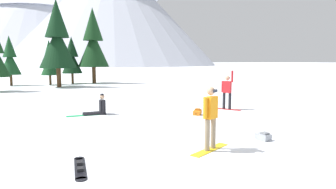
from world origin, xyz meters
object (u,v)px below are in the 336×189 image
Objects in this scene: snowboarder_background at (99,107)px; pine_tree_short at (49,60)px; pine_tree_leaning at (72,58)px; backpack_grey at (263,136)px; snowboarder_midground at (227,91)px; pine_tree_young at (57,40)px; backpack_orange at (197,112)px; snowboarder_foreground at (211,117)px; loose_snowboard_near_right at (80,167)px; pine_tree_broad at (93,42)px; pine_tree_twin at (10,58)px.

pine_tree_short is at bearing 95.39° from snowboarder_background.
backpack_grey is at bearing -82.38° from pine_tree_leaning.
pine_tree_leaning is at bearing 97.62° from backpack_grey.
pine_tree_young reaches higher than snowboarder_midground.
snowboarder_background is 4.66m from backpack_orange.
snowboarder_background is at bearing -86.15° from pine_tree_young.
snowboarder_foreground is 1.08× the size of loose_snowboard_near_right.
snowboarder_midground is 21.83m from pine_tree_broad.
pine_tree_young is (0.47, 23.34, 4.52)m from loose_snowboard_near_right.
snowboarder_background is 0.34× the size of pine_tree_leaning.
snowboarder_foreground is 7.30m from snowboarder_midground.
snowboarder_background is at bearing -74.48° from pine_tree_twin.
snowboarder_midground is at bearing 67.34° from backpack_grey.
pine_tree_leaning reaches higher than backpack_orange.
backpack_grey is 27.52m from pine_tree_leaning.
snowboarder_midground is 3.71× the size of backpack_grey.
snowboarder_foreground is 28.00m from pine_tree_twin.
pine_tree_twin is (-3.99, 26.98, 2.74)m from loose_snowboard_near_right.
snowboarder_midground is at bearing -60.39° from pine_tree_twin.
pine_tree_twin is at bearing 114.13° from backpack_orange.
backpack_grey is 28.45m from pine_tree_twin.
loose_snowboard_near_right is 0.20× the size of pine_tree_young.
pine_tree_young is at bearing -39.28° from pine_tree_twin.
snowboarder_foreground is at bearing -86.84° from pine_tree_leaning.
pine_tree_leaning is (6.05, 0.52, 0.08)m from pine_tree_twin.
snowboarder_background is 0.22× the size of pine_tree_young.
pine_tree_broad is (0.79, 27.02, 3.63)m from snowboarder_foreground.
pine_tree_young is at bearing 102.80° from backpack_grey.
pine_tree_broad is at bearing 92.84° from backpack_grey.
snowboarder_background is at bearing 106.22° from snowboarder_foreground.
snowboarder_foreground is 0.21× the size of pine_tree_broad.
pine_tree_twin is 1.08× the size of pine_tree_short.
backpack_orange is (-2.17, -0.82, -0.83)m from snowboarder_midground.
pine_tree_short is (-5.96, 26.17, 2.45)m from backpack_grey.
backpack_orange is at bearing 88.31° from backpack_grey.
pine_tree_leaning is (-3.63, 27.14, 2.73)m from backpack_grey.
snowboarder_foreground is at bearing -74.30° from pine_tree_twin.
pine_tree_leaning is at bearing 93.16° from snowboarder_foreground.
backpack_orange is 24.16m from pine_tree_twin.
snowboarder_midground is 24.33m from pine_tree_twin.
snowboarder_background is at bearing 121.98° from backpack_grey.
backpack_grey is at bearing -87.16° from pine_tree_broad.
backpack_grey is 0.06× the size of pine_tree_broad.
backpack_grey is at bearing 7.48° from snowboarder_foreground.
backpack_orange is (5.83, 5.07, 0.11)m from loose_snowboard_near_right.
snowboarder_background is at bearing -91.35° from pine_tree_leaning.
pine_tree_broad is 2.92m from pine_tree_leaning.
loose_snowboard_near_right is at bearing -178.64° from snowboarder_foreground.
snowboarder_background is 19.78m from pine_tree_short.
loose_snowboard_near_right is 0.32× the size of pine_tree_leaning.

